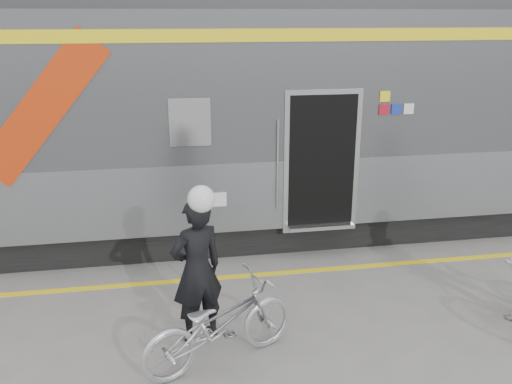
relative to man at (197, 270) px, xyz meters
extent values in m
plane|color=slate|center=(0.95, -0.67, -0.89)|extent=(90.00, 90.00, 0.00)
cube|color=black|center=(-0.11, 3.53, -0.64)|extent=(24.00, 2.70, 0.50)
cube|color=#9EA0A5|center=(-0.11, 3.53, 0.16)|extent=(24.00, 3.00, 1.10)
cube|color=#58595E|center=(-0.11, 3.53, 1.81)|extent=(24.00, 3.00, 2.20)
cube|color=#38383A|center=(-0.11, 3.53, 3.06)|extent=(24.00, 2.64, 0.30)
cube|color=yellow|center=(-0.11, 2.02, 2.56)|extent=(24.00, 0.02, 0.18)
cube|color=red|center=(-1.91, 2.02, 1.61)|extent=(1.96, 0.01, 2.19)
cube|color=black|center=(0.09, 2.02, 1.36)|extent=(0.55, 0.02, 0.65)
cube|color=black|center=(2.09, 2.23, 0.66)|extent=(1.05, 0.45, 2.10)
cube|color=silver|center=(2.09, 2.02, 0.66)|extent=(1.20, 0.02, 2.25)
cylinder|color=silver|center=(1.39, 2.00, 0.66)|extent=(0.04, 0.04, 1.40)
cube|color=silver|center=(2.09, 1.98, -0.37)|extent=(1.05, 0.25, 0.06)
cube|color=yellow|center=(3.04, 2.02, 1.66)|extent=(0.16, 0.01, 0.16)
cube|color=#A81322|center=(3.04, 2.02, 1.46)|extent=(0.16, 0.01, 0.16)
cube|color=#1930A2|center=(3.24, 2.02, 1.46)|extent=(0.16, 0.01, 0.16)
cube|color=silver|center=(3.44, 2.02, 1.46)|extent=(0.16, 0.01, 0.16)
cube|color=silver|center=(0.49, 2.02, 0.16)|extent=(0.22, 0.01, 0.22)
cube|color=yellow|center=(0.95, 1.48, -0.88)|extent=(24.00, 0.12, 0.01)
imported|color=black|center=(0.00, 0.00, 0.00)|extent=(0.76, 0.64, 1.78)
imported|color=#B9BBC1|center=(0.20, -0.55, -0.40)|extent=(1.97, 1.31, 0.98)
sphere|color=white|center=(0.00, 0.00, 1.04)|extent=(0.31, 0.31, 0.31)
camera|label=1|loc=(-0.30, -5.75, 2.84)|focal=38.00mm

